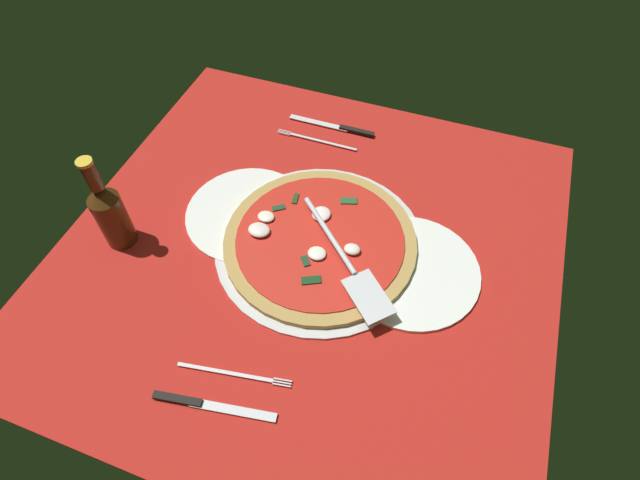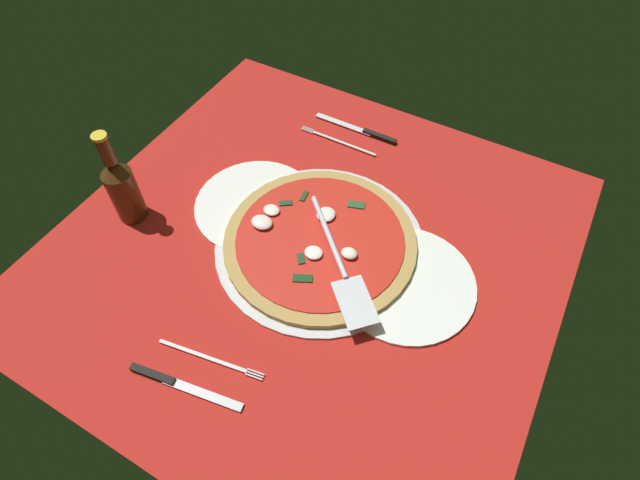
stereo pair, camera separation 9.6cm
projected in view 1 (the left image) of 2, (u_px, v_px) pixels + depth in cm
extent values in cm
cube|color=#B1201A|center=(309.00, 251.00, 97.32)|extent=(92.68, 92.68, 0.80)
cube|color=silver|center=(18.00, 325.00, 87.03)|extent=(9.27, 9.27, 0.10)
cube|color=silver|center=(83.00, 245.00, 97.62)|extent=(9.27, 9.27, 0.10)
cube|color=silver|center=(135.00, 180.00, 108.20)|extent=(9.27, 9.27, 0.10)
cube|color=silver|center=(178.00, 127.00, 118.79)|extent=(9.27, 9.27, 0.10)
cube|color=silver|center=(214.00, 82.00, 129.37)|extent=(9.27, 9.27, 0.10)
cube|color=silver|center=(25.00, 392.00, 79.83)|extent=(9.27, 9.27, 0.10)
cube|color=silver|center=(95.00, 298.00, 90.42)|extent=(9.27, 9.27, 0.10)
cube|color=silver|center=(150.00, 223.00, 101.00)|extent=(9.27, 9.27, 0.10)
cube|color=silver|center=(194.00, 162.00, 111.58)|extent=(9.27, 9.27, 0.10)
cube|color=silver|center=(231.00, 112.00, 122.17)|extent=(9.27, 9.27, 0.10)
cube|color=silver|center=(109.00, 360.00, 83.21)|extent=(9.27, 9.27, 0.10)
cube|color=silver|center=(167.00, 272.00, 93.80)|extent=(9.27, 9.27, 0.10)
cube|color=silver|center=(213.00, 202.00, 104.38)|extent=(9.27, 9.27, 0.10)
cube|color=silver|center=(250.00, 145.00, 114.97)|extent=(9.27, 9.27, 0.10)
cube|color=silver|center=(281.00, 97.00, 125.55)|extent=(9.27, 9.27, 0.10)
cube|color=silver|center=(126.00, 433.00, 76.01)|extent=(9.27, 9.27, 0.10)
cube|color=silver|center=(186.00, 329.00, 86.60)|extent=(9.27, 9.27, 0.10)
cube|color=silver|center=(233.00, 248.00, 97.18)|extent=(9.27, 9.27, 0.10)
cube|color=silver|center=(271.00, 182.00, 107.76)|extent=(9.27, 9.27, 0.10)
cube|color=silver|center=(302.00, 129.00, 118.35)|extent=(9.27, 9.27, 0.10)
cube|color=silver|center=(209.00, 397.00, 79.39)|extent=(9.27, 9.27, 0.10)
cube|color=silver|center=(258.00, 301.00, 89.98)|extent=(9.27, 9.27, 0.10)
cube|color=silver|center=(296.00, 225.00, 100.56)|extent=(9.27, 9.27, 0.10)
cube|color=silver|center=(326.00, 164.00, 111.15)|extent=(9.27, 9.27, 0.10)
cube|color=silver|center=(352.00, 113.00, 121.73)|extent=(9.27, 9.27, 0.10)
cube|color=silver|center=(237.00, 478.00, 72.19)|extent=(9.27, 9.27, 0.10)
cube|color=silver|center=(286.00, 364.00, 82.77)|extent=(9.27, 9.27, 0.10)
cube|color=silver|center=(324.00, 275.00, 93.36)|extent=(9.27, 9.27, 0.10)
cube|color=silver|center=(354.00, 204.00, 103.94)|extent=(9.27, 9.27, 0.10)
cube|color=silver|center=(378.00, 147.00, 114.53)|extent=(9.27, 9.27, 0.10)
cube|color=silver|center=(320.00, 438.00, 75.57)|extent=(9.27, 9.27, 0.10)
cube|color=silver|center=(357.00, 333.00, 86.16)|extent=(9.27, 9.27, 0.10)
cube|color=silver|center=(385.00, 251.00, 96.74)|extent=(9.27, 9.27, 0.10)
cube|color=silver|center=(408.00, 185.00, 107.32)|extent=(9.27, 9.27, 0.10)
cube|color=silver|center=(427.00, 131.00, 117.91)|extent=(9.27, 9.27, 0.10)
cube|color=silver|center=(395.00, 401.00, 78.95)|extent=(9.27, 9.27, 0.10)
cube|color=silver|center=(422.00, 305.00, 89.54)|extent=(9.27, 9.27, 0.10)
cube|color=silver|center=(443.00, 228.00, 100.12)|extent=(9.27, 9.27, 0.10)
cube|color=silver|center=(459.00, 166.00, 110.71)|extent=(9.27, 9.27, 0.10)
cube|color=silver|center=(465.00, 368.00, 82.34)|extent=(9.27, 9.27, 0.10)
cube|color=silver|center=(482.00, 278.00, 92.92)|extent=(9.27, 9.27, 0.10)
cube|color=silver|center=(496.00, 207.00, 103.50)|extent=(9.27, 9.27, 0.10)
cube|color=silver|center=(508.00, 149.00, 114.09)|extent=(9.27, 9.27, 0.10)
cube|color=silver|center=(516.00, 443.00, 75.13)|extent=(9.27, 9.27, 0.10)
cube|color=silver|center=(529.00, 337.00, 85.72)|extent=(9.27, 9.27, 0.10)
cube|color=silver|center=(538.00, 254.00, 96.30)|extent=(9.27, 9.27, 0.10)
cube|color=silver|center=(546.00, 187.00, 106.89)|extent=(9.27, 9.27, 0.10)
cylinder|color=silver|center=(320.00, 244.00, 97.09)|extent=(40.34, 40.34, 0.82)
cylinder|color=white|center=(248.00, 214.00, 101.68)|extent=(25.07, 25.07, 1.00)
cylinder|color=white|center=(411.00, 271.00, 93.27)|extent=(25.47, 25.47, 1.00)
cylinder|color=#B38D4A|center=(320.00, 241.00, 96.29)|extent=(36.92, 36.92, 1.19)
cylinder|color=red|center=(320.00, 239.00, 95.70)|extent=(32.22, 32.22, 0.30)
ellipsoid|color=white|center=(266.00, 217.00, 98.25)|extent=(3.33, 2.82, 0.96)
ellipsoid|color=white|center=(320.00, 214.00, 98.63)|extent=(3.70, 3.87, 1.07)
ellipsoid|color=silver|center=(259.00, 230.00, 95.97)|extent=(4.27, 3.52, 1.35)
ellipsoid|color=white|center=(317.00, 253.00, 92.83)|extent=(3.44, 3.13, 1.02)
ellipsoid|color=white|center=(352.00, 249.00, 93.19)|extent=(3.08, 2.57, 1.35)
cube|color=#26512B|center=(349.00, 201.00, 101.19)|extent=(3.76, 2.71, 0.30)
cube|color=#1B3F22|center=(279.00, 208.00, 100.06)|extent=(2.83, 2.51, 0.30)
cube|color=#1C3B22|center=(306.00, 261.00, 92.23)|extent=(2.42, 2.59, 0.30)
cube|color=#1E3C17|center=(295.00, 199.00, 101.55)|extent=(1.36, 2.83, 0.30)
cube|color=#133917|center=(311.00, 280.00, 89.69)|extent=(3.90, 3.03, 0.30)
cube|color=silver|center=(368.00, 296.00, 86.11)|extent=(10.97, 10.84, 0.30)
cylinder|color=silver|center=(329.00, 234.00, 93.84)|extent=(14.94, 14.32, 1.00)
cube|color=white|center=(220.00, 390.00, 79.72)|extent=(20.08, 15.31, 0.60)
cube|color=silver|center=(225.00, 372.00, 81.06)|extent=(15.84, 3.21, 0.25)
cube|color=silver|center=(282.00, 385.00, 79.75)|extent=(3.00, 0.71, 0.25)
cube|color=silver|center=(282.00, 383.00, 80.02)|extent=(3.00, 0.71, 0.25)
cube|color=silver|center=(283.00, 380.00, 80.28)|extent=(3.00, 0.71, 0.25)
cube|color=black|center=(178.00, 399.00, 78.13)|extent=(7.94, 2.47, 0.80)
cube|color=silver|center=(233.00, 410.00, 77.38)|extent=(13.78, 3.64, 0.25)
cube|color=white|center=(327.00, 135.00, 116.44)|extent=(20.37, 12.92, 0.60)
cube|color=silver|center=(323.00, 142.00, 114.44)|extent=(16.03, 0.61, 0.25)
cube|color=silver|center=(285.00, 131.00, 116.66)|extent=(3.00, 0.22, 0.25)
cube|color=silver|center=(284.00, 132.00, 116.41)|extent=(3.00, 0.22, 0.25)
cube|color=silver|center=(284.00, 133.00, 116.15)|extent=(3.00, 0.22, 0.25)
cube|color=black|center=(357.00, 131.00, 116.26)|extent=(8.24, 1.21, 0.80)
cube|color=silver|center=(319.00, 123.00, 118.40)|extent=(14.43, 1.41, 0.25)
cylinder|color=#47290F|center=(114.00, 220.00, 93.58)|extent=(5.71, 5.71, 11.87)
cone|color=#47290F|center=(100.00, 194.00, 87.75)|extent=(5.71, 5.71, 2.79)
cylinder|color=#47290F|center=(91.00, 176.00, 84.33)|extent=(2.40, 2.40, 5.81)
cylinder|color=gold|center=(84.00, 162.00, 81.79)|extent=(2.76, 2.76, 0.60)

